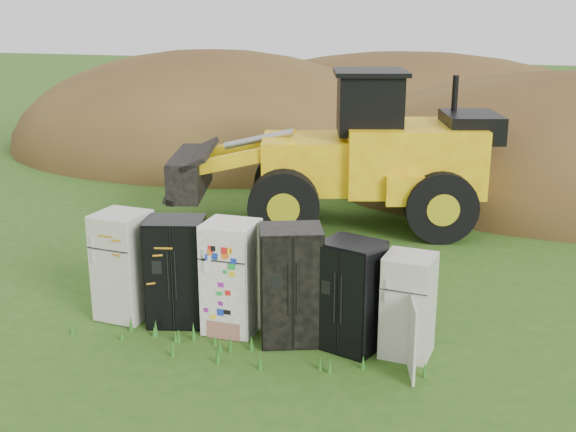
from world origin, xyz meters
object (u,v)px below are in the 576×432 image
fridge_black_side (177,271)px  fridge_black_right (351,295)px  fridge_sticker (232,277)px  fridge_open_door (408,305)px  wheel_loader (329,150)px  fridge_leftmost (124,265)px  fridge_dark_mid (291,285)px

fridge_black_side → fridge_black_right: fridge_black_side is taller
fridge_black_side → fridge_sticker: bearing=-16.2°
fridge_open_door → wheel_loader: (-2.87, 6.23, 1.05)m
fridge_sticker → fridge_black_right: (1.99, -0.04, -0.06)m
wheel_loader → fridge_sticker: bearing=-106.4°
fridge_leftmost → fridge_dark_mid: bearing=4.1°
fridge_sticker → fridge_dark_mid: fridge_dark_mid is taller
fridge_black_side → fridge_black_right: 2.97m
fridge_black_right → fridge_sticker: bearing=-163.5°
fridge_black_side → wheel_loader: 6.36m
fridge_black_side → wheel_loader: wheel_loader is taller
fridge_dark_mid → fridge_sticker: bearing=155.1°
fridge_dark_mid → wheel_loader: 6.44m
fridge_black_right → fridge_open_door: bearing=19.6°
fridge_black_side → fridge_sticker: 0.99m
fridge_sticker → fridge_open_door: bearing=-0.3°
fridge_sticker → fridge_open_door: size_ratio=1.15×
fridge_leftmost → fridge_black_right: bearing=4.6°
fridge_black_right → fridge_leftmost: bearing=-162.3°
fridge_black_side → fridge_dark_mid: size_ratio=0.96×
fridge_leftmost → wheel_loader: 6.63m
fridge_open_door → wheel_loader: wheel_loader is taller
fridge_leftmost → fridge_black_right: 3.93m
fridge_dark_mid → fridge_black_right: bearing=-19.8°
fridge_sticker → fridge_dark_mid: 1.03m
fridge_open_door → wheel_loader: 6.94m
fridge_leftmost → fridge_black_right: size_ratio=1.06×
fridge_sticker → fridge_dark_mid: bearing=-3.8°
fridge_black_right → wheel_loader: wheel_loader is taller
fridge_black_right → wheel_loader: size_ratio=0.23×
fridge_dark_mid → fridge_open_door: 1.84m
fridge_black_right → fridge_black_side: bearing=-163.3°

